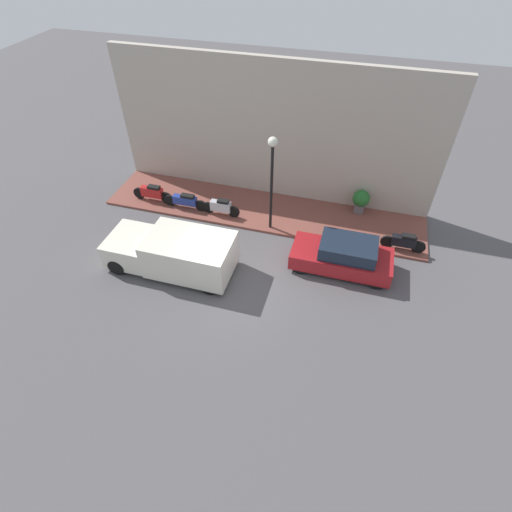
{
  "coord_description": "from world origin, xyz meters",
  "views": [
    {
      "loc": [
        -9.8,
        -3.86,
        11.27
      ],
      "look_at": [
        1.16,
        -0.72,
        0.6
      ],
      "focal_mm": 28.0,
      "sensor_mm": 36.0,
      "label": 1
    }
  ],
  "objects_px": {
    "parked_car": "(343,256)",
    "potted_plant": "(361,200)",
    "scooter_silver": "(221,207)",
    "motorcycle_red": "(152,193)",
    "motorcycle_black": "(404,242)",
    "motorcycle_blue": "(185,201)",
    "streetlamp": "(272,166)",
    "delivery_van": "(172,252)"
  },
  "relations": [
    {
      "from": "scooter_silver",
      "to": "motorcycle_red",
      "type": "height_order",
      "value": "motorcycle_red"
    },
    {
      "from": "scooter_silver",
      "to": "streetlamp",
      "type": "relative_size",
      "value": 0.41
    },
    {
      "from": "parked_car",
      "to": "motorcycle_red",
      "type": "relative_size",
      "value": 1.96
    },
    {
      "from": "motorcycle_black",
      "to": "potted_plant",
      "type": "distance_m",
      "value": 2.93
    },
    {
      "from": "parked_car",
      "to": "motorcycle_black",
      "type": "distance_m",
      "value": 2.85
    },
    {
      "from": "streetlamp",
      "to": "potted_plant",
      "type": "height_order",
      "value": "streetlamp"
    },
    {
      "from": "scooter_silver",
      "to": "motorcycle_red",
      "type": "distance_m",
      "value": 3.51
    },
    {
      "from": "parked_car",
      "to": "potted_plant",
      "type": "xyz_separation_m",
      "value": [
        3.84,
        -0.32,
        0.11
      ]
    },
    {
      "from": "delivery_van",
      "to": "motorcycle_red",
      "type": "bearing_deg",
      "value": 36.47
    },
    {
      "from": "parked_car",
      "to": "delivery_van",
      "type": "relative_size",
      "value": 0.78
    },
    {
      "from": "streetlamp",
      "to": "delivery_van",
      "type": "bearing_deg",
      "value": 138.35
    },
    {
      "from": "motorcycle_blue",
      "to": "parked_car",
      "type": "bearing_deg",
      "value": -104.3
    },
    {
      "from": "parked_car",
      "to": "potted_plant",
      "type": "distance_m",
      "value": 3.85
    },
    {
      "from": "motorcycle_red",
      "to": "potted_plant",
      "type": "relative_size",
      "value": 1.76
    },
    {
      "from": "parked_car",
      "to": "motorcycle_blue",
      "type": "height_order",
      "value": "parked_car"
    },
    {
      "from": "motorcycle_red",
      "to": "streetlamp",
      "type": "height_order",
      "value": "streetlamp"
    },
    {
      "from": "delivery_van",
      "to": "motorcycle_red",
      "type": "relative_size",
      "value": 2.52
    },
    {
      "from": "potted_plant",
      "to": "motorcycle_black",
      "type": "bearing_deg",
      "value": -137.48
    },
    {
      "from": "parked_car",
      "to": "streetlamp",
      "type": "xyz_separation_m",
      "value": [
        1.63,
        3.34,
        2.49
      ]
    },
    {
      "from": "motorcycle_red",
      "to": "potted_plant",
      "type": "distance_m",
      "value": 9.72
    },
    {
      "from": "delivery_van",
      "to": "scooter_silver",
      "type": "height_order",
      "value": "delivery_van"
    },
    {
      "from": "delivery_van",
      "to": "potted_plant",
      "type": "distance_m",
      "value": 8.77
    },
    {
      "from": "scooter_silver",
      "to": "motorcycle_blue",
      "type": "bearing_deg",
      "value": 89.26
    },
    {
      "from": "streetlamp",
      "to": "motorcycle_red",
      "type": "bearing_deg",
      "value": 86.05
    },
    {
      "from": "motorcycle_blue",
      "to": "potted_plant",
      "type": "height_order",
      "value": "potted_plant"
    },
    {
      "from": "motorcycle_red",
      "to": "streetlamp",
      "type": "distance_m",
      "value": 6.44
    },
    {
      "from": "motorcycle_red",
      "to": "delivery_van",
      "type": "bearing_deg",
      "value": -143.53
    },
    {
      "from": "motorcycle_blue",
      "to": "motorcycle_black",
      "type": "bearing_deg",
      "value": -91.29
    },
    {
      "from": "delivery_van",
      "to": "motorcycle_blue",
      "type": "xyz_separation_m",
      "value": [
        3.71,
        1.1,
        -0.32
      ]
    },
    {
      "from": "scooter_silver",
      "to": "motorcycle_red",
      "type": "relative_size",
      "value": 0.89
    },
    {
      "from": "motorcycle_black",
      "to": "motorcycle_blue",
      "type": "bearing_deg",
      "value": 88.71
    },
    {
      "from": "motorcycle_blue",
      "to": "streetlamp",
      "type": "bearing_deg",
      "value": -93.86
    },
    {
      "from": "motorcycle_black",
      "to": "motorcycle_red",
      "type": "height_order",
      "value": "motorcycle_red"
    },
    {
      "from": "delivery_van",
      "to": "scooter_silver",
      "type": "distance_m",
      "value": 3.76
    },
    {
      "from": "streetlamp",
      "to": "scooter_silver",
      "type": "bearing_deg",
      "value": 83.84
    },
    {
      "from": "parked_car",
      "to": "potted_plant",
      "type": "height_order",
      "value": "parked_car"
    },
    {
      "from": "motorcycle_black",
      "to": "potted_plant",
      "type": "bearing_deg",
      "value": 42.52
    },
    {
      "from": "motorcycle_blue",
      "to": "potted_plant",
      "type": "relative_size",
      "value": 1.86
    },
    {
      "from": "motorcycle_black",
      "to": "potted_plant",
      "type": "height_order",
      "value": "potted_plant"
    },
    {
      "from": "delivery_van",
      "to": "motorcycle_black",
      "type": "relative_size",
      "value": 2.77
    },
    {
      "from": "parked_car",
      "to": "streetlamp",
      "type": "distance_m",
      "value": 4.47
    },
    {
      "from": "parked_car",
      "to": "delivery_van",
      "type": "xyz_separation_m",
      "value": [
        -1.8,
        6.39,
        0.18
      ]
    }
  ]
}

